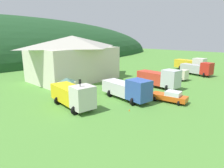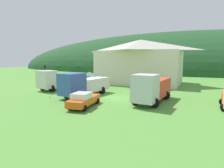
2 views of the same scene
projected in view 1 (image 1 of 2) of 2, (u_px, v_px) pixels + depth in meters
The scene contains 14 objects.
ground_plane at pixel (140, 92), 33.45m from camera, with size 200.00×200.00×0.00m, color #518C38.
forested_hill_backdrop at pixel (0, 60), 77.43m from camera, with size 174.58×60.00×34.13m, color #1E4723.
depot_building at pixel (73, 57), 42.26m from camera, with size 17.79×12.86×9.35m.
play_shed_cream at pixel (67, 86), 32.07m from camera, with size 2.46×2.32×2.78m.
flatbed_truck_yellow at pixel (73, 95), 26.16m from camera, with size 3.97×8.17×3.38m.
box_truck_blue at pixel (128, 89), 29.20m from camera, with size 3.99×8.75×3.40m.
tow_truck_silver at pixel (160, 78), 36.20m from camera, with size 3.67×8.29×3.57m.
light_truck_cream at pixel (178, 75), 42.70m from camera, with size 2.65×4.79×2.34m.
crane_truck_red at pixel (198, 68), 47.63m from camera, with size 3.88×7.84×3.28m.
heavy_rig_striped at pixel (191, 64), 54.16m from camera, with size 3.84×8.61×3.56m.
service_pickup_orange at pixel (170, 96), 28.50m from camera, with size 2.73×5.28×1.66m.
traffic_light_west at pixel (80, 93), 23.97m from camera, with size 0.20×0.32×4.27m.
traffic_cone_near_pickup at pixel (178, 87), 37.39m from camera, with size 0.36×0.36×0.58m, color orange.
traffic_cone_mid_row at pixel (129, 111), 25.21m from camera, with size 0.36×0.36×0.52m, color orange.
Camera 1 is at (-26.74, -18.49, 9.31)m, focal length 31.81 mm.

